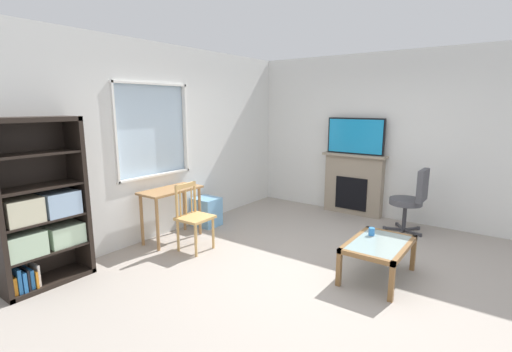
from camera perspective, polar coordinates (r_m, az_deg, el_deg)
name	(u,v)px	position (r m, az deg, el deg)	size (l,w,h in m)	color
ground	(312,269)	(4.55, 8.77, -14.21)	(6.09, 5.87, 0.02)	#9E9389
wall_back_with_window	(173,142)	(5.70, -12.95, 5.30)	(5.09, 0.15, 2.79)	silver
wall_right	(386,137)	(6.57, 19.73, 5.81)	(0.12, 5.07, 2.79)	silver
bookshelf	(39,214)	(4.51, -30.98, -5.15)	(0.90, 0.38, 1.81)	black
desk_under_window	(171,198)	(5.32, -13.20, -3.45)	(0.89, 0.43, 0.76)	#A37547
wooden_chair	(193,216)	(4.95, -9.85, -6.26)	(0.43, 0.41, 0.90)	tan
plastic_drawer_unit	(206,212)	(5.96, -7.81, -5.56)	(0.35, 0.40, 0.46)	#72ADDB
fireplace	(353,184)	(6.70, 15.06, -1.21)	(0.26, 1.13, 1.08)	gray
tv	(355,136)	(6.56, 15.37, 6.06)	(0.06, 1.01, 0.63)	black
office_chair	(412,198)	(5.96, 23.32, -3.14)	(0.56, 0.58, 1.00)	#4C4C51
coffee_table	(379,247)	(4.36, 18.73, -10.60)	(0.92, 0.60, 0.42)	#8C9E99
sippy_cup	(372,232)	(4.51, 17.72, -8.32)	(0.07, 0.07, 0.09)	#337FD6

